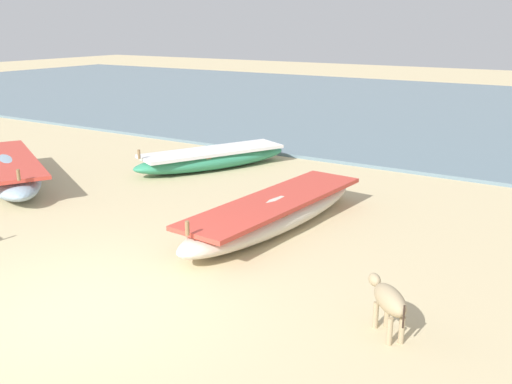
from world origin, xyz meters
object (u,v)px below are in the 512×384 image
(fishing_boat_3, at_px, (212,158))
(fishing_boat_2, at_px, (275,212))
(calf_near_dun, at_px, (389,300))
(fishing_boat_1, at_px, (7,171))

(fishing_boat_3, bearing_deg, fishing_boat_2, 75.99)
(fishing_boat_2, bearing_deg, calf_near_dun, 54.87)
(fishing_boat_2, xyz_separation_m, fishing_boat_3, (-3.23, 2.65, -0.02))
(fishing_boat_2, bearing_deg, fishing_boat_3, -125.03)
(fishing_boat_1, bearing_deg, fishing_boat_3, 79.20)
(calf_near_dun, bearing_deg, fishing_boat_3, 5.96)
(fishing_boat_2, distance_m, fishing_boat_3, 4.18)
(fishing_boat_3, xyz_separation_m, calf_near_dun, (5.94, -4.89, 0.15))
(fishing_boat_1, xyz_separation_m, fishing_boat_3, (2.74, 3.37, -0.06))
(fishing_boat_1, xyz_separation_m, calf_near_dun, (8.68, -1.52, 0.09))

